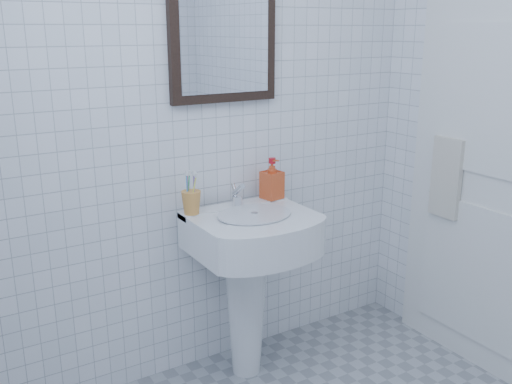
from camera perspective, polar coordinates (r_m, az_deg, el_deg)
wall_back at (r=2.49m, az=-5.47°, el=9.08°), size 2.20×0.02×2.50m
washbasin at (r=2.54m, az=-0.77°, el=-7.47°), size 0.52×0.38×0.80m
faucet at (r=2.51m, az=-1.90°, el=-0.43°), size 0.05×0.10×0.11m
toothbrush_cup at (r=2.42m, az=-6.49°, el=-1.05°), size 0.09×0.09×0.10m
soap_dispenser at (r=2.61m, az=1.61°, el=1.35°), size 0.10×0.10×0.19m
wall_mirror at (r=2.50m, az=-3.27°, el=16.06°), size 0.50×0.04×0.62m
bathroom_door at (r=2.73m, az=22.12°, el=3.27°), size 0.04×0.80×2.00m
towel_ring at (r=2.81m, az=19.08°, el=4.96°), size 0.01×0.18×0.18m
hand_towel at (r=2.83m, az=18.49°, el=1.36°), size 0.03×0.16×0.38m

